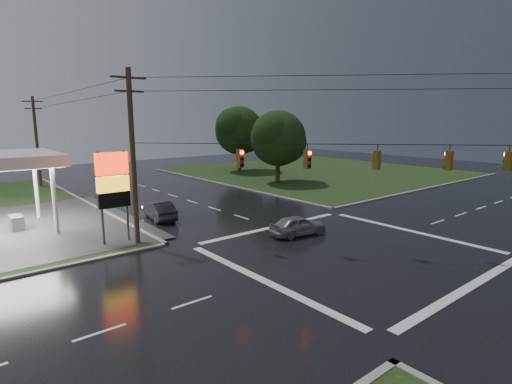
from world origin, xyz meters
TOP-DOWN VIEW (x-y plane):
  - ground at (0.00, 0.00)m, footprint 120.00×120.00m
  - grass_ne at (26.00, 26.00)m, footprint 36.00×36.00m
  - pylon_sign at (-10.50, 10.50)m, footprint 2.00×0.35m
  - utility_pole_nw at (-9.50, 9.50)m, footprint 2.20×0.32m
  - utility_pole_n at (-9.50, 38.00)m, footprint 2.20×0.32m
  - traffic_signals at (0.02, -0.02)m, footprint 26.87×26.87m
  - tree_ne_near at (14.14, 21.99)m, footprint 7.99×6.80m
  - tree_ne_far at (17.15, 33.99)m, footprint 8.46×7.20m
  - car_north at (-5.53, 14.57)m, footprint 2.15×4.63m
  - car_crossing at (-0.02, 4.42)m, footprint 4.30×2.29m

SIDE VIEW (x-z plane):
  - ground at x=0.00m, z-range 0.00..0.00m
  - grass_ne at x=26.00m, z-range 0.00..0.08m
  - car_crossing at x=-0.02m, z-range 0.00..1.39m
  - car_north at x=-5.53m, z-range 0.00..1.47m
  - pylon_sign at x=-10.50m, z-range 1.01..7.01m
  - utility_pole_n at x=-9.50m, z-range 0.22..10.72m
  - tree_ne_near at x=14.14m, z-range 1.07..10.05m
  - utility_pole_nw at x=-9.50m, z-range 0.22..11.22m
  - tree_ne_far at x=17.15m, z-range 1.28..11.08m
  - traffic_signals at x=0.02m, z-range 5.75..7.22m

